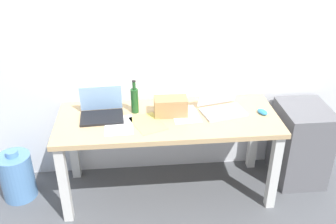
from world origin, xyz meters
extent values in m
plane|color=#515459|center=(0.00, 0.00, 0.00)|extent=(8.00, 8.00, 0.00)
cube|color=white|center=(0.00, 0.39, 1.30)|extent=(5.20, 0.08, 2.60)
cube|color=tan|center=(0.00, 0.00, 0.70)|extent=(1.74, 0.67, 0.04)
cube|color=silver|center=(-0.81, -0.27, 0.34)|extent=(0.07, 0.07, 0.68)
cube|color=silver|center=(0.81, -0.27, 0.34)|extent=(0.07, 0.07, 0.68)
cube|color=silver|center=(-0.81, 0.27, 0.34)|extent=(0.07, 0.07, 0.68)
cube|color=silver|center=(0.81, 0.27, 0.34)|extent=(0.07, 0.07, 0.68)
cube|color=black|center=(-0.51, 0.03, 0.73)|extent=(0.34, 0.25, 0.02)
cube|color=#8CB7EA|center=(-0.52, 0.15, 0.84)|extent=(0.33, 0.04, 0.20)
cube|color=silver|center=(0.45, 0.03, 0.73)|extent=(0.38, 0.29, 0.02)
cube|color=white|center=(0.42, 0.14, 0.85)|extent=(0.34, 0.14, 0.23)
cylinder|color=#1E5123|center=(-0.25, 0.12, 0.82)|extent=(0.06, 0.06, 0.20)
cylinder|color=#1E5123|center=(-0.25, 0.12, 0.95)|extent=(0.03, 0.03, 0.07)
cylinder|color=black|center=(-0.25, 0.12, 0.99)|extent=(0.03, 0.03, 0.01)
ellipsoid|color=#338CC6|center=(0.76, -0.01, 0.74)|extent=(0.09, 0.12, 0.03)
cube|color=tan|center=(0.03, 0.05, 0.79)|extent=(0.26, 0.15, 0.14)
cube|color=white|center=(-0.38, -0.08, 0.72)|extent=(0.22, 0.30, 0.00)
cube|color=#F4E06B|center=(-0.16, -0.08, 0.72)|extent=(0.30, 0.35, 0.00)
cube|color=white|center=(0.14, 0.04, 0.72)|extent=(0.23, 0.31, 0.00)
cylinder|color=#598CC6|center=(-1.26, 0.04, 0.20)|extent=(0.27, 0.27, 0.41)
cylinder|color=#598CC6|center=(-1.26, 0.04, 0.43)|extent=(0.10, 0.10, 0.05)
cube|color=slate|center=(1.17, 0.09, 0.35)|extent=(0.40, 0.48, 0.70)
camera|label=1|loc=(-0.24, -2.59, 2.19)|focal=40.79mm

